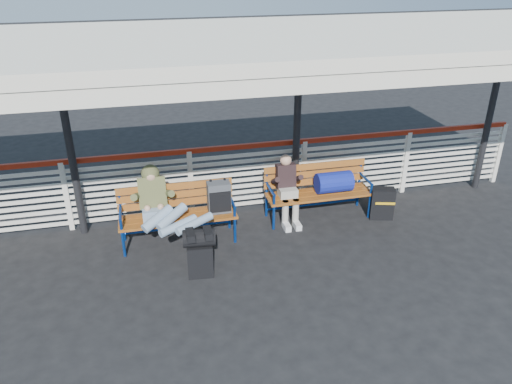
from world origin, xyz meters
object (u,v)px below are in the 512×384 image
object	(u,v)px
bench_right	(326,184)
traveler_man	(169,214)
luggage_stack	(200,251)
suitcase_side	(382,203)
companion_person	(287,189)
bench_left	(192,204)

from	to	relation	value
bench_right	traveler_man	size ratio (longest dim) A/B	1.10
luggage_stack	suitcase_side	world-z (taller)	luggage_stack
luggage_stack	companion_person	size ratio (longest dim) A/B	0.64
bench_left	suitcase_side	world-z (taller)	bench_left
traveler_man	companion_person	size ratio (longest dim) A/B	1.43
bench_left	bench_right	distance (m)	2.31
companion_person	bench_right	bearing A→B (deg)	0.37
suitcase_side	luggage_stack	bearing A→B (deg)	-148.21
bench_left	companion_person	bearing A→B (deg)	7.87
luggage_stack	bench_right	distance (m)	2.66
traveler_man	suitcase_side	world-z (taller)	traveler_man
luggage_stack	bench_right	world-z (taller)	bench_right
companion_person	suitcase_side	distance (m)	1.66
luggage_stack	traveler_man	world-z (taller)	traveler_man
luggage_stack	traveler_man	xyz separation A→B (m)	(-0.35, 0.69, 0.27)
luggage_stack	companion_person	world-z (taller)	companion_person
bench_right	companion_person	bearing A→B (deg)	-179.63
luggage_stack	bench_right	xyz separation A→B (m)	(2.33, 1.25, 0.20)
bench_right	luggage_stack	bearing A→B (deg)	-151.73
bench_left	companion_person	world-z (taller)	companion_person
suitcase_side	traveler_man	bearing A→B (deg)	-160.31
traveler_man	luggage_stack	bearing A→B (deg)	-63.30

